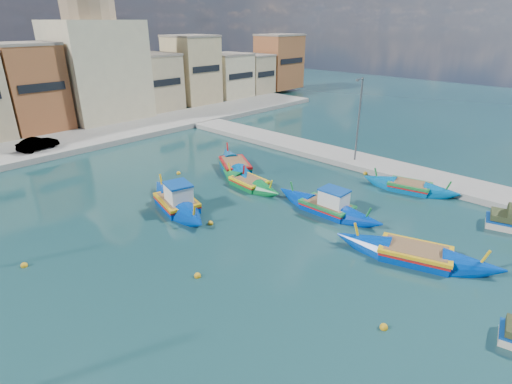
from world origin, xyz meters
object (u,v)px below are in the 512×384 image
luzzu_cyan_south (409,188)px  church_block (95,56)px  quay_street_lamp (358,119)px  luzzu_green (249,184)px  luzzu_blue_south (415,255)px  luzzu_turquoise_cabin (327,207)px  luzzu_cyan_mid (235,167)px  luzzu_blue_cabin (177,203)px

luzzu_cyan_south → church_block: bearing=97.0°
quay_street_lamp → luzzu_green: (-10.62, 3.46, -4.09)m
luzzu_blue_south → church_block: bearing=84.3°
luzzu_green → luzzu_turquoise_cabin: bearing=-86.7°
luzzu_green → luzzu_cyan_south: bearing=-50.5°
quay_street_lamp → luzzu_cyan_mid: size_ratio=0.87×
church_block → quay_street_lamp: church_block is taller
luzzu_turquoise_cabin → luzzu_cyan_south: luzzu_turquoise_cabin is taller
luzzu_blue_cabin → luzzu_cyan_mid: (8.54, 2.86, -0.10)m
luzzu_turquoise_cabin → luzzu_green: luzzu_turquoise_cabin is taller
luzzu_cyan_mid → quay_street_lamp: bearing=-39.8°
luzzu_cyan_mid → luzzu_blue_south: size_ratio=0.95×
church_block → luzzu_turquoise_cabin: church_block is taller
luzzu_blue_south → luzzu_blue_cabin: bearing=108.8°
church_block → luzzu_green: (-3.18, -30.54, -8.16)m
luzzu_turquoise_cabin → luzzu_cyan_mid: (1.58, 11.09, -0.05)m
quay_street_lamp → luzzu_blue_cabin: (-17.17, 4.33, -3.95)m
quay_street_lamp → luzzu_cyan_south: quay_street_lamp is taller
church_block → quay_street_lamp: bearing=-77.7°
church_block → luzzu_blue_south: church_block is taller
luzzu_blue_south → luzzu_cyan_south: luzzu_blue_south is taller
quay_street_lamp → luzzu_blue_south: size_ratio=0.83×
church_block → luzzu_cyan_mid: church_block is taller
luzzu_cyan_mid → luzzu_blue_south: bearing=-100.3°
quay_street_lamp → luzzu_green: 11.90m
luzzu_blue_cabin → luzzu_green: (6.54, -0.87, -0.14)m
luzzu_blue_cabin → luzzu_cyan_mid: luzzu_blue_cabin is taller
luzzu_blue_south → luzzu_green: bearing=84.8°
luzzu_turquoise_cabin → quay_street_lamp: bearing=20.9°
church_block → luzzu_cyan_south: size_ratio=2.39×
luzzu_cyan_south → quay_street_lamp: bearing=69.3°
luzzu_blue_cabin → luzzu_green: 6.60m
quay_street_lamp → luzzu_green: bearing=162.0°
luzzu_cyan_mid → luzzu_blue_south: luzzu_cyan_mid is taller
luzzu_cyan_mid → luzzu_cyan_south: 14.98m
luzzu_blue_cabin → luzzu_cyan_south: 18.26m
church_block → luzzu_turquoise_cabin: size_ratio=2.14×
quay_street_lamp → luzzu_blue_cabin: 18.14m
luzzu_turquoise_cabin → luzzu_blue_cabin: (-6.96, 8.23, 0.04)m
luzzu_green → luzzu_blue_south: (-1.32, -14.47, 0.04)m
luzzu_blue_cabin → luzzu_cyan_south: size_ratio=1.16×
quay_street_lamp → luzzu_blue_cabin: size_ratio=0.86×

